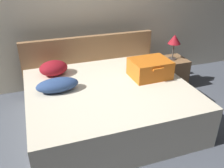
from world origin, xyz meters
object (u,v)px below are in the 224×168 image
(table_lamp, at_px, (174,40))
(nightstand, at_px, (170,73))
(pillow_near_headboard, at_px, (54,68))
(bed, at_px, (109,105))
(pillow_center_head, at_px, (57,85))
(hard_case_large, at_px, (150,68))

(table_lamp, bearing_deg, nightstand, 90.00)
(pillow_near_headboard, height_order, table_lamp, table_lamp)
(pillow_near_headboard, distance_m, nightstand, 1.85)
(bed, height_order, table_lamp, table_lamp)
(pillow_near_headboard, bearing_deg, bed, -44.39)
(pillow_center_head, distance_m, table_lamp, 1.90)
(bed, relative_size, pillow_center_head, 3.95)
(hard_case_large, xyz_separation_m, table_lamp, (0.65, 0.50, 0.16))
(bed, xyz_separation_m, pillow_center_head, (-0.59, 0.10, 0.33))
(pillow_near_headboard, relative_size, nightstand, 0.77)
(pillow_near_headboard, xyz_separation_m, pillow_center_head, (-0.01, -0.46, -0.02))
(hard_case_large, distance_m, pillow_near_headboard, 1.25)
(pillow_near_headboard, distance_m, table_lamp, 1.82)
(hard_case_large, height_order, nightstand, hard_case_large)
(bed, bearing_deg, hard_case_large, 9.46)
(nightstand, height_order, table_lamp, table_lamp)
(bed, bearing_deg, table_lamp, 25.65)
(hard_case_large, relative_size, table_lamp, 1.28)
(bed, relative_size, table_lamp, 4.96)
(pillow_center_head, bearing_deg, bed, -9.55)
(nightstand, bearing_deg, hard_case_large, -142.57)
(pillow_near_headboard, height_order, pillow_center_head, pillow_near_headboard)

